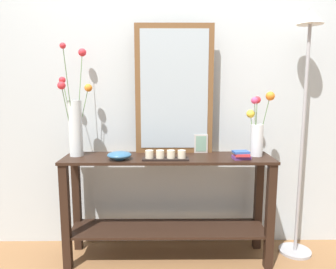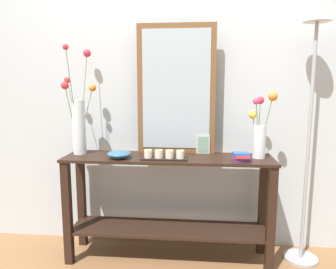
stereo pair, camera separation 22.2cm
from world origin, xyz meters
name	(u,v)px [view 2 (the right image)]	position (x,y,z in m)	size (l,w,h in m)	color
ground_plane	(168,258)	(0.00, 0.00, -0.01)	(7.00, 6.00, 0.02)	brown
wall_back	(171,77)	(0.00, 0.30, 1.35)	(6.40, 0.08, 2.70)	#B2BCC1
console_table	(168,196)	(0.00, 0.00, 0.48)	(1.49, 0.36, 0.78)	black
mirror_leaning	(176,90)	(0.05, 0.15, 1.25)	(0.58, 0.03, 0.95)	brown
tall_vase_left	(79,118)	(-0.66, 0.04, 1.04)	(0.23, 0.29, 0.78)	silver
vase_right	(260,131)	(0.64, 0.02, 0.97)	(0.18, 0.14, 0.46)	silver
candle_tray	(164,156)	(-0.02, -0.09, 0.80)	(0.32, 0.09, 0.07)	black
picture_frame_small	(203,144)	(0.25, 0.13, 0.85)	(0.10, 0.01, 0.14)	#B7B2AD
decorative_bowl	(119,154)	(-0.34, -0.08, 0.81)	(0.17, 0.17, 0.06)	#2D5B84
book_stack	(242,157)	(0.51, -0.08, 0.80)	(0.13, 0.10, 0.06)	#663884
floor_lamp	(312,95)	(0.99, 0.06, 1.22)	(0.24, 0.24, 1.80)	#9E9EA3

